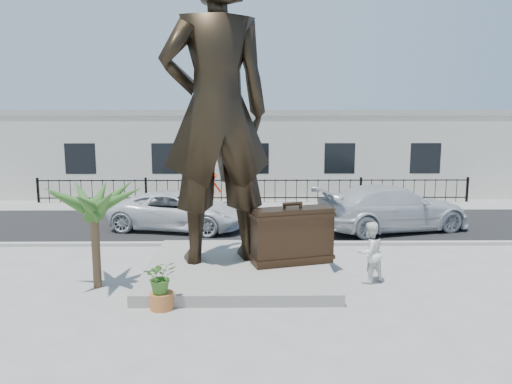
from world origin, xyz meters
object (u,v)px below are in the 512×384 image
statue (216,111)px  car_white (178,211)px  suitcase (292,236)px  tourist (370,252)px

statue → car_white: statue is taller
statue → suitcase: statue is taller
statue → tourist: 5.80m
suitcase → car_white: suitcase is taller
suitcase → car_white: bearing=110.6°
suitcase → tourist: 2.23m
statue → suitcase: size_ratio=3.79×
statue → car_white: (-1.90, 5.10, -3.89)m
statue → suitcase: (2.16, -0.39, -3.54)m
suitcase → car_white: 6.84m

